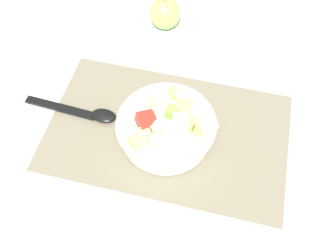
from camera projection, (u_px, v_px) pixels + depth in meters
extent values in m
plane|color=silver|center=(167.00, 132.00, 0.79)|extent=(2.40, 2.40, 0.00)
cube|color=#756B56|center=(167.00, 131.00, 0.79)|extent=(0.52, 0.32, 0.01)
cylinder|color=white|center=(168.00, 130.00, 0.76)|extent=(0.19, 0.19, 0.05)
torus|color=white|center=(168.00, 124.00, 0.74)|extent=(0.21, 0.21, 0.02)
cube|color=#E5D684|center=(144.00, 133.00, 0.71)|extent=(0.03, 0.03, 0.02)
cube|color=beige|center=(182.00, 123.00, 0.71)|extent=(0.04, 0.05, 0.05)
cube|color=#9EC656|center=(184.00, 109.00, 0.73)|extent=(0.04, 0.04, 0.04)
cube|color=beige|center=(170.00, 128.00, 0.70)|extent=(0.03, 0.03, 0.02)
cube|color=beige|center=(158.00, 128.00, 0.71)|extent=(0.03, 0.03, 0.03)
cube|color=beige|center=(205.00, 122.00, 0.72)|extent=(0.06, 0.06, 0.05)
cube|color=beige|center=(171.00, 134.00, 0.69)|extent=(0.04, 0.03, 0.03)
cube|color=red|center=(146.00, 121.00, 0.71)|extent=(0.05, 0.05, 0.03)
cube|color=#9EC656|center=(199.00, 130.00, 0.72)|extent=(0.03, 0.03, 0.03)
cube|color=beige|center=(184.00, 98.00, 0.76)|extent=(0.05, 0.05, 0.04)
cube|color=#A3CC6B|center=(138.00, 142.00, 0.71)|extent=(0.05, 0.04, 0.05)
cube|color=#9EC656|center=(172.00, 93.00, 0.77)|extent=(0.04, 0.04, 0.03)
cube|color=#8CB74C|center=(171.00, 113.00, 0.72)|extent=(0.03, 0.03, 0.02)
cube|color=#9EC656|center=(149.00, 100.00, 0.75)|extent=(0.04, 0.04, 0.03)
ellipsoid|color=black|center=(103.00, 117.00, 0.79)|extent=(0.06, 0.04, 0.01)
cube|color=black|center=(61.00, 107.00, 0.81)|extent=(0.17, 0.03, 0.01)
sphere|color=#9EC656|center=(165.00, 13.00, 0.93)|extent=(0.08, 0.08, 0.08)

